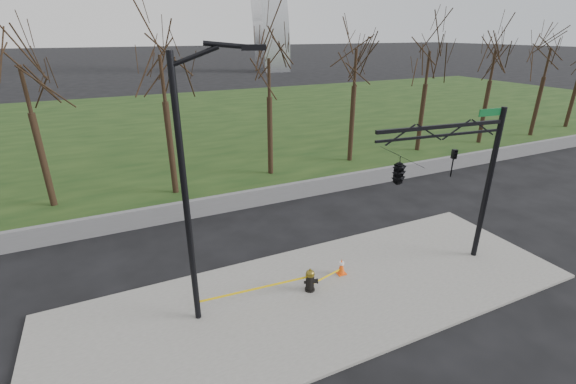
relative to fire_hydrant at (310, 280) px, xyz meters
name	(u,v)px	position (x,y,z in m)	size (l,w,h in m)	color
ground	(321,296)	(0.25, -0.36, -0.50)	(500.00, 500.00, 0.00)	black
sidewalk	(321,295)	(0.25, -0.36, -0.45)	(18.00, 6.00, 0.10)	gray
grass_strip	(171,123)	(0.25, 29.64, -0.47)	(120.00, 40.00, 0.06)	black
guardrail	(244,200)	(0.25, 7.64, -0.05)	(60.00, 0.30, 0.90)	#59595B
tree_row	(316,104)	(6.50, 11.64, 3.73)	(58.50, 4.00, 8.46)	black
fire_hydrant	(310,280)	(0.00, 0.00, 0.00)	(0.54, 0.36, 0.86)	black
traffic_cone	(341,266)	(1.51, 0.40, -0.08)	(0.33, 0.33, 0.63)	#FF510D
street_light	(192,180)	(-3.61, 0.20, 4.20)	(2.32, 0.90, 8.21)	black
traffic_signal_mast	(418,168)	(3.84, -0.39, 3.65)	(5.08, 2.53, 6.00)	black
caution_tape	(278,285)	(-1.14, 0.16, 0.06)	(5.34, 0.40, 0.44)	yellow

